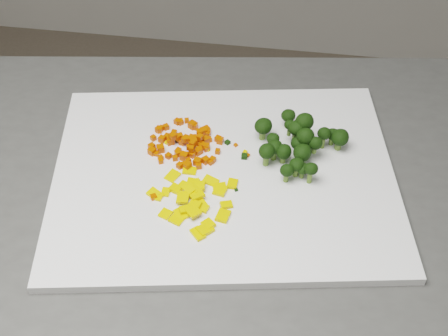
# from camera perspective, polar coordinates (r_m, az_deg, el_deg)

# --- Properties ---
(cutting_board) EXTENTS (0.56, 0.47, 0.01)m
(cutting_board) POSITION_cam_1_polar(r_m,az_deg,el_deg) (0.92, 0.00, -0.73)
(cutting_board) COLOR white
(cutting_board) RESTS_ON counter_block
(carrot_pile) EXTENTS (0.11, 0.11, 0.03)m
(carrot_pile) POSITION_cam_1_polar(r_m,az_deg,el_deg) (0.95, -3.46, 2.79)
(carrot_pile) COLOR #CD3C02
(carrot_pile) RESTS_ON cutting_board
(pepper_pile) EXTENTS (0.13, 0.13, 0.02)m
(pepper_pile) POSITION_cam_1_polar(r_m,az_deg,el_deg) (0.87, -2.47, -2.69)
(pepper_pile) COLOR yellow
(pepper_pile) RESTS_ON cutting_board
(broccoli_pile) EXTENTS (0.13, 0.13, 0.06)m
(broccoli_pile) POSITION_cam_1_polar(r_m,az_deg,el_deg) (0.93, 7.14, 2.75)
(broccoli_pile) COLOR black
(broccoli_pile) RESTS_ON cutting_board
(carrot_cube_0) EXTENTS (0.01, 0.01, 0.01)m
(carrot_cube_0) POSITION_cam_1_polar(r_m,az_deg,el_deg) (0.95, -3.40, 2.66)
(carrot_cube_0) COLOR #CD3C02
(carrot_cube_0) RESTS_ON carrot_pile
(carrot_cube_1) EXTENTS (0.01, 0.01, 0.01)m
(carrot_cube_1) POSITION_cam_1_polar(r_m,az_deg,el_deg) (0.97, -3.49, 2.76)
(carrot_cube_1) COLOR #CD3C02
(carrot_cube_1) RESTS_ON carrot_pile
(carrot_cube_2) EXTENTS (0.01, 0.01, 0.01)m
(carrot_cube_2) POSITION_cam_1_polar(r_m,az_deg,el_deg) (0.97, -1.47, 3.15)
(carrot_cube_2) COLOR #CD3C02
(carrot_cube_2) RESTS_ON carrot_pile
(carrot_cube_3) EXTENTS (0.01, 0.01, 0.01)m
(carrot_cube_3) POSITION_cam_1_polar(r_m,az_deg,el_deg) (0.96, -4.26, 2.81)
(carrot_cube_3) COLOR #CD3C02
(carrot_cube_3) RESTS_ON carrot_pile
(carrot_cube_4) EXTENTS (0.01, 0.01, 0.01)m
(carrot_cube_4) POSITION_cam_1_polar(r_m,az_deg,el_deg) (0.99, -2.74, 3.86)
(carrot_cube_4) COLOR #CD3C02
(carrot_cube_4) RESTS_ON carrot_pile
(carrot_cube_5) EXTENTS (0.01, 0.01, 0.01)m
(carrot_cube_5) POSITION_cam_1_polar(r_m,az_deg,el_deg) (0.94, -4.50, 0.91)
(carrot_cube_5) COLOR #CD3C02
(carrot_cube_5) RESTS_ON carrot_pile
(carrot_cube_6) EXTENTS (0.01, 0.01, 0.01)m
(carrot_cube_6) POSITION_cam_1_polar(r_m,az_deg,el_deg) (0.96, -1.36, 2.63)
(carrot_cube_6) COLOR #CD3C02
(carrot_cube_6) RESTS_ON carrot_pile
(carrot_cube_7) EXTENTS (0.01, 0.01, 0.01)m
(carrot_cube_7) POSITION_cam_1_polar(r_m,az_deg,el_deg) (0.97, -4.01, 2.83)
(carrot_cube_7) COLOR #CD3C02
(carrot_cube_7) RESTS_ON carrot_pile
(carrot_cube_8) EXTENTS (0.01, 0.01, 0.01)m
(carrot_cube_8) POSITION_cam_1_polar(r_m,az_deg,el_deg) (0.95, -2.28, 1.66)
(carrot_cube_8) COLOR #CD3C02
(carrot_cube_8) RESTS_ON carrot_pile
(carrot_cube_9) EXTENTS (0.02, 0.02, 0.01)m
(carrot_cube_9) POSITION_cam_1_polar(r_m,az_deg,el_deg) (0.99, -2.91, 3.96)
(carrot_cube_9) COLOR #CD3C02
(carrot_cube_9) RESTS_ON carrot_pile
(carrot_cube_10) EXTENTS (0.01, 0.01, 0.01)m
(carrot_cube_10) POSITION_cam_1_polar(r_m,az_deg,el_deg) (0.93, -3.72, 0.30)
(carrot_cube_10) COLOR #CD3C02
(carrot_cube_10) RESTS_ON carrot_pile
(carrot_cube_11) EXTENTS (0.01, 0.01, 0.01)m
(carrot_cube_11) POSITION_cam_1_polar(r_m,az_deg,el_deg) (0.98, -5.94, 3.52)
(carrot_cube_11) COLOR #CD3C02
(carrot_cube_11) RESTS_ON carrot_pile
(carrot_cube_12) EXTENTS (0.01, 0.01, 0.01)m
(carrot_cube_12) POSITION_cam_1_polar(r_m,az_deg,el_deg) (0.94, -2.91, 2.23)
(carrot_cube_12) COLOR #CD3C02
(carrot_cube_12) RESTS_ON carrot_pile
(carrot_cube_13) EXTENTS (0.01, 0.01, 0.01)m
(carrot_cube_13) POSITION_cam_1_polar(r_m,az_deg,el_deg) (0.95, -4.19, 1.61)
(carrot_cube_13) COLOR #CD3C02
(carrot_cube_13) RESTS_ON carrot_pile
(carrot_cube_14) EXTENTS (0.01, 0.01, 0.01)m
(carrot_cube_14) POSITION_cam_1_polar(r_m,az_deg,el_deg) (0.94, -0.58, 1.53)
(carrot_cube_14) COLOR #CD3C02
(carrot_cube_14) RESTS_ON carrot_pile
(carrot_cube_15) EXTENTS (0.01, 0.01, 0.01)m
(carrot_cube_15) POSITION_cam_1_polar(r_m,az_deg,el_deg) (0.97, -4.07, 2.87)
(carrot_cube_15) COLOR #CD3C02
(carrot_cube_15) RESTS_ON carrot_pile
(carrot_cube_16) EXTENTS (0.01, 0.01, 0.01)m
(carrot_cube_16) POSITION_cam_1_polar(r_m,az_deg,el_deg) (0.94, -5.10, 1.11)
(carrot_cube_16) COLOR #CD3C02
(carrot_cube_16) RESTS_ON carrot_pile
(carrot_cube_17) EXTENTS (0.01, 0.01, 0.01)m
(carrot_cube_17) POSITION_cam_1_polar(r_m,az_deg,el_deg) (1.00, -4.30, 4.26)
(carrot_cube_17) COLOR #CD3C02
(carrot_cube_17) RESTS_ON carrot_pile
(carrot_cube_18) EXTENTS (0.01, 0.01, 0.01)m
(carrot_cube_18) POSITION_cam_1_polar(r_m,az_deg,el_deg) (0.93, -1.25, 0.53)
(carrot_cube_18) COLOR #CD3C02
(carrot_cube_18) RESTS_ON carrot_pile
(carrot_cube_19) EXTENTS (0.01, 0.01, 0.01)m
(carrot_cube_19) POSITION_cam_1_polar(r_m,az_deg,el_deg) (0.98, -1.86, 3.38)
(carrot_cube_19) COLOR #CD3C02
(carrot_cube_19) RESTS_ON carrot_pile
(carrot_cube_20) EXTENTS (0.01, 0.01, 0.01)m
(carrot_cube_20) POSITION_cam_1_polar(r_m,az_deg,el_deg) (0.93, -3.01, 1.78)
(carrot_cube_20) COLOR #CD3C02
(carrot_cube_20) RESTS_ON carrot_pile
(carrot_cube_21) EXTENTS (0.01, 0.01, 0.01)m
(carrot_cube_21) POSITION_cam_1_polar(r_m,az_deg,el_deg) (0.93, -5.81, 0.64)
(carrot_cube_21) COLOR #CD3C02
(carrot_cube_21) RESTS_ON carrot_pile
(carrot_cube_22) EXTENTS (0.01, 0.01, 0.01)m
(carrot_cube_22) POSITION_cam_1_polar(r_m,az_deg,el_deg) (0.98, -4.58, 3.23)
(carrot_cube_22) COLOR #CD3C02
(carrot_cube_22) RESTS_ON carrot_pile
(carrot_cube_23) EXTENTS (0.01, 0.01, 0.01)m
(carrot_cube_23) POSITION_cam_1_polar(r_m,az_deg,el_deg) (0.95, -2.23, 2.81)
(carrot_cube_23) COLOR #CD3C02
(carrot_cube_23) RESTS_ON carrot_pile
(carrot_cube_24) EXTENTS (0.01, 0.01, 0.01)m
(carrot_cube_24) POSITION_cam_1_polar(r_m,az_deg,el_deg) (0.96, -6.63, 1.97)
(carrot_cube_24) COLOR #CD3C02
(carrot_cube_24) RESTS_ON carrot_pile
(carrot_cube_25) EXTENTS (0.01, 0.01, 0.01)m
(carrot_cube_25) POSITION_cam_1_polar(r_m,az_deg,el_deg) (0.97, -5.69, 2.64)
(carrot_cube_25) COLOR #CD3C02
(carrot_cube_25) RESTS_ON carrot_pile
(carrot_cube_26) EXTENTS (0.01, 0.01, 0.01)m
(carrot_cube_26) POSITION_cam_1_polar(r_m,az_deg,el_deg) (0.98, -6.01, 3.51)
(carrot_cube_26) COLOR #CD3C02
(carrot_cube_26) RESTS_ON carrot_pile
(carrot_cube_27) EXTENTS (0.01, 0.01, 0.01)m
(carrot_cube_27) POSITION_cam_1_polar(r_m,az_deg,el_deg) (0.96, -3.85, 2.38)
(carrot_cube_27) COLOR #CD3C02
(carrot_cube_27) RESTS_ON carrot_pile
(carrot_cube_28) EXTENTS (0.01, 0.01, 0.01)m
(carrot_cube_28) POSITION_cam_1_polar(r_m,az_deg,el_deg) (0.95, -3.64, 2.61)
(carrot_cube_28) COLOR #CD3C02
(carrot_cube_28) RESTS_ON carrot_pile
(carrot_cube_29) EXTENTS (0.01, 0.01, 0.01)m
(carrot_cube_29) POSITION_cam_1_polar(r_m,az_deg,el_deg) (0.94, -2.38, 1.50)
(carrot_cube_29) COLOR #CD3C02
(carrot_cube_29) RESTS_ON carrot_pile
(carrot_cube_30) EXTENTS (0.01, 0.01, 0.01)m
(carrot_cube_30) POSITION_cam_1_polar(r_m,az_deg,el_deg) (0.97, -5.21, 2.85)
(carrot_cube_30) COLOR #CD3C02
(carrot_cube_30) RESTS_ON carrot_pile
(carrot_cube_31) EXTENTS (0.01, 0.01, 0.01)m
(carrot_cube_31) POSITION_cam_1_polar(r_m,az_deg,el_deg) (0.93, -3.29, 0.67)
(carrot_cube_31) COLOR #CD3C02
(carrot_cube_31) RESTS_ON carrot_pile
(carrot_cube_32) EXTENTS (0.01, 0.01, 0.01)m
(carrot_cube_32) POSITION_cam_1_polar(r_m,az_deg,el_deg) (0.98, -1.63, 3.55)
(carrot_cube_32) COLOR #CD3C02
(carrot_cube_32) RESTS_ON carrot_pile
(carrot_cube_33) EXTENTS (0.01, 0.01, 0.01)m
(carrot_cube_33) POSITION_cam_1_polar(r_m,az_deg,el_deg) (0.94, -5.82, 0.93)
(carrot_cube_33) COLOR #CD3C02
(carrot_cube_33) RESTS_ON carrot_pile
(carrot_cube_34) EXTENTS (0.01, 0.01, 0.01)m
(carrot_cube_34) POSITION_cam_1_polar(r_m,az_deg,el_deg) (0.94, -3.24, 1.92)
(carrot_cube_34) COLOR #CD3C02
(carrot_cube_34) RESTS_ON carrot_pile
(carrot_cube_35) EXTENTS (0.01, 0.01, 0.01)m
(carrot_cube_35) POSITION_cam_1_polar(r_m,az_deg,el_deg) (0.98, -1.65, 3.56)
(carrot_cube_35) COLOR #CD3C02
(carrot_cube_35) RESTS_ON carrot_pile
(carrot_cube_36) EXTENTS (0.01, 0.01, 0.01)m
(carrot_cube_36) POSITION_cam_1_polar(r_m,az_deg,el_deg) (0.95, -2.11, 2.11)
(carrot_cube_36) COLOR #CD3C02
(carrot_cube_36) RESTS_ON carrot_pile
(carrot_cube_37) EXTENTS (0.01, 0.01, 0.01)m
(carrot_cube_37) POSITION_cam_1_polar(r_m,az_deg,el_deg) (0.93, -2.44, 0.57)
(carrot_cube_37) COLOR #CD3C02
(carrot_cube_37) RESTS_ON carrot_pile
(carrot_cube_38) EXTENTS (0.01, 0.01, 0.01)m
(carrot_cube_38) POSITION_cam_1_polar(r_m,az_deg,el_deg) (1.00, -4.00, 4.26)
(carrot_cube_38) COLOR #CD3C02
(carrot_cube_38) RESTS_ON carrot_pile
(carrot_cube_39) EXTENTS (0.01, 0.01, 0.01)m
(carrot_cube_39) POSITION_cam_1_polar(r_m,az_deg,el_deg) (0.96, -0.36, 2.53)
(carrot_cube_39) COLOR #CD3C02
(carrot_cube_39) RESTS_ON carrot_pile
(carrot_cube_40) EXTENTS (0.01, 0.01, 0.01)m
(carrot_cube_40) POSITION_cam_1_polar(r_m,az_deg,el_deg) (0.92, -4.08, 0.22)
(carrot_cube_40) COLOR #CD3C02
(carrot_cube_40) RESTS_ON carrot_pile
(carrot_cube_41) EXTENTS (0.01, 0.01, 0.01)m
(carrot_cube_41) POSITION_cam_1_polar(r_m,az_deg,el_deg) (0.97, -6.48, 2.75)
(carrot_cube_41) COLOR #CD3C02
(carrot_cube_41) RESTS_ON carrot_pile
(carrot_cube_42) EXTENTS (0.01, 0.01, 0.01)m
(carrot_cube_42) POSITION_cam_1_polar(r_m,az_deg,el_deg) (0.96, -5.02, 2.31)
(carrot_cube_42) COLOR #CD3C02
(carrot_cube_42) RESTS_ON carrot_pile
(carrot_cube_43) EXTENTS (0.01, 0.01, 0.01)m
(carrot_cube_43) POSITION_cam_1_polar(r_m,az_deg,el_deg) (1.00, -4.01, 4.19)
(carrot_cube_43) COLOR #CD3C02
(carrot_cube_43) RESTS_ON carrot_pile
(carrot_cube_44) EXTENTS (0.01, 0.01, 0.01)m
(carrot_cube_44) POSITION_cam_1_polar(r_m,az_deg,el_deg) (0.93, -1.68, 0.71)
(carrot_cube_44) COLOR #CD3C02
(carrot_cube_44) RESTS_ON carrot_pile
(carrot_cube_45) EXTENTS (0.01, 0.01, 0.01)m
(carrot_cube_45) POSITION_cam_1_polar(r_m,az_deg,el_deg) (0.99, -5.75, 3.64)
(carrot_cube_45) COLOR #CD3C02
(carrot_cube_45) RESTS_ON carrot_pile
(carrot_cube_46) EXTENTS (0.01, 0.01, 0.01)m
(carrot_cube_46) POSITION_cam_1_polar(r_m,az_deg,el_deg) (0.95, -5.83, 1.78)
(carrot_cube_46) COLOR #CD3C02
(carrot_cube_46) RESTS_ON carrot_pile
(carrot_cube_47) EXTENTS (0.01, 0.01, 0.01)m
(carrot_cube_47) POSITION_cam_1_polar(r_m,az_deg,el_deg) (0.94, -4.24, 1.34)
(carrot_cube_47) COLOR #CD3C02
(carrot_cube_47) RESTS_ON carrot_pile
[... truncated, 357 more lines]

